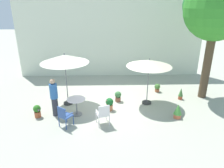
% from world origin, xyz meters
% --- Properties ---
extents(ground_plane, '(60.00, 60.00, 0.00)m').
position_xyz_m(ground_plane, '(0.00, 0.00, 0.00)').
color(ground_plane, '#A6A794').
extents(villa_facade, '(11.68, 0.30, 4.73)m').
position_xyz_m(villa_facade, '(0.00, 4.14, 2.36)').
color(villa_facade, silver).
rests_on(villa_facade, ground).
extents(shade_tree, '(3.05, 2.90, 5.77)m').
position_xyz_m(shade_tree, '(4.71, 0.52, 4.30)').
color(shade_tree, brown).
rests_on(shade_tree, ground).
extents(patio_umbrella_0, '(2.06, 2.06, 2.22)m').
position_xyz_m(patio_umbrella_0, '(1.66, -0.19, 1.99)').
color(patio_umbrella_0, '#2D2D2D').
rests_on(patio_umbrella_0, ground).
extents(patio_umbrella_1, '(2.17, 2.17, 2.47)m').
position_xyz_m(patio_umbrella_1, '(-2.12, -0.13, 2.21)').
color(patio_umbrella_1, '#2D2D2D').
rests_on(patio_umbrella_1, ground).
extents(cafe_table_0, '(0.78, 0.78, 0.74)m').
position_xyz_m(cafe_table_0, '(-1.57, -1.19, 0.52)').
color(cafe_table_0, silver).
rests_on(cafe_table_0, ground).
extents(patio_chair_0, '(0.60, 0.60, 0.89)m').
position_xyz_m(patio_chair_0, '(-1.91, -2.13, 0.51)').
color(patio_chair_0, '#2E4D8F').
rests_on(patio_chair_0, ground).
extents(patio_chair_1, '(0.58, 0.58, 0.91)m').
position_xyz_m(patio_chair_1, '(-0.41, -2.05, 0.52)').
color(patio_chair_1, white).
rests_on(patio_chair_1, ground).
extents(potted_plant_0, '(0.31, 0.31, 0.55)m').
position_xyz_m(potted_plant_0, '(-3.20, -1.36, 0.30)').
color(potted_plant_0, '#B25633').
rests_on(potted_plant_0, ground).
extents(potted_plant_1, '(0.31, 0.31, 0.46)m').
position_xyz_m(potted_plant_1, '(2.49, 1.19, 0.25)').
color(potted_plant_1, '#A85B39').
rests_on(potted_plant_1, ground).
extents(potted_plant_2, '(0.35, 0.35, 0.58)m').
position_xyz_m(potted_plant_2, '(-0.15, -0.81, 0.31)').
color(potted_plant_2, '#CA734A').
rests_on(potted_plant_2, ground).
extents(potted_plant_3, '(0.23, 0.23, 0.60)m').
position_xyz_m(potted_plant_3, '(3.44, 0.21, 0.31)').
color(potted_plant_3, '#A74C2E').
rests_on(potted_plant_3, ground).
extents(potted_plant_4, '(0.32, 0.32, 0.52)m').
position_xyz_m(potted_plant_4, '(0.28, 0.06, 0.28)').
color(potted_plant_4, brown).
rests_on(potted_plant_4, ground).
extents(potted_plant_5, '(0.34, 0.34, 0.63)m').
position_xyz_m(potted_plant_5, '(2.70, -1.59, 0.33)').
color(potted_plant_5, '#CE6945').
rests_on(potted_plant_5, ground).
extents(standing_person, '(0.32, 0.32, 1.66)m').
position_xyz_m(standing_person, '(-2.47, -1.20, 0.86)').
color(standing_person, '#33333D').
rests_on(standing_person, ground).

